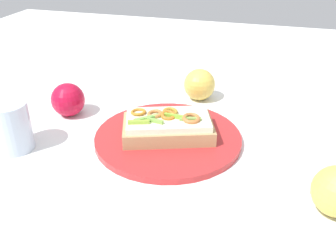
{
  "coord_description": "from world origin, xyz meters",
  "views": [
    {
      "loc": [
        0.17,
        -0.61,
        0.39
      ],
      "look_at": [
        0.0,
        0.0,
        0.03
      ],
      "focal_mm": 39.89,
      "sensor_mm": 36.0,
      "label": 1
    }
  ],
  "objects_px": {
    "sandwich": "(168,126)",
    "apple_0": "(199,85)",
    "plate": "(168,138)",
    "apple_2": "(68,100)",
    "drinking_glass": "(11,127)"
  },
  "relations": [
    {
      "from": "sandwich",
      "to": "apple_0",
      "type": "relative_size",
      "value": 2.62
    },
    {
      "from": "plate",
      "to": "apple_2",
      "type": "bearing_deg",
      "value": 169.12
    },
    {
      "from": "plate",
      "to": "apple_2",
      "type": "distance_m",
      "value": 0.25
    },
    {
      "from": "apple_0",
      "to": "plate",
      "type": "bearing_deg",
      "value": -95.27
    },
    {
      "from": "plate",
      "to": "apple_2",
      "type": "xyz_separation_m",
      "value": [
        -0.24,
        0.05,
        0.03
      ]
    },
    {
      "from": "apple_0",
      "to": "drinking_glass",
      "type": "distance_m",
      "value": 0.43
    },
    {
      "from": "plate",
      "to": "apple_2",
      "type": "relative_size",
      "value": 3.91
    },
    {
      "from": "plate",
      "to": "sandwich",
      "type": "bearing_deg",
      "value": -156.2
    },
    {
      "from": "drinking_glass",
      "to": "plate",
      "type": "bearing_deg",
      "value": 21.42
    },
    {
      "from": "apple_2",
      "to": "apple_0",
      "type": "bearing_deg",
      "value": 31.67
    },
    {
      "from": "sandwich",
      "to": "drinking_glass",
      "type": "bearing_deg",
      "value": 1.86
    },
    {
      "from": "plate",
      "to": "drinking_glass",
      "type": "height_order",
      "value": "drinking_glass"
    },
    {
      "from": "plate",
      "to": "apple_2",
      "type": "height_order",
      "value": "apple_2"
    },
    {
      "from": "apple_2",
      "to": "drinking_glass",
      "type": "relative_size",
      "value": 0.79
    },
    {
      "from": "drinking_glass",
      "to": "apple_2",
      "type": "bearing_deg",
      "value": 78.31
    }
  ]
}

